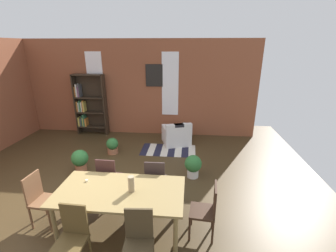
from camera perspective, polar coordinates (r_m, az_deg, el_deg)
name	(u,v)px	position (r m, az deg, el deg)	size (l,w,h in m)	color
ground_plane	(90,202)	(5.10, -18.89, -17.51)	(10.21, 10.21, 0.00)	#3F301B
back_wall_brick	(133,88)	(8.01, -8.65, 9.25)	(8.28, 0.12, 3.19)	brown
window_pane_0	(96,83)	(8.32, -17.50, 10.08)	(0.55, 0.02, 2.07)	white
window_pane_1	(170,84)	(7.70, 0.54, 10.27)	(0.55, 0.02, 2.07)	white
dining_table	(120,194)	(3.97, -11.79, -16.24)	(2.07, 1.04, 0.76)	olive
vase_on_table	(131,184)	(3.81, -9.11, -14.01)	(0.10, 0.10, 0.27)	#998466
tealight_candle_0	(87,181)	(4.29, -19.54, -12.65)	(0.04, 0.04, 0.03)	silver
dining_chair_head_right	(207,209)	(3.94, 9.67, -19.63)	(0.43, 0.43, 0.95)	#362216
dining_chair_near_right	(138,241)	(3.44, -7.35, -26.57)	(0.43, 0.43, 0.95)	#3F321E
dining_chair_near_left	(72,236)	(3.72, -22.75, -23.93)	(0.41, 0.41, 0.95)	#513E1F
dining_chair_head_left	(41,198)	(4.66, -29.07, -15.30)	(0.43, 0.43, 0.95)	brown
dining_chair_far_right	(156,180)	(4.58, -3.12, -13.18)	(0.40, 0.40, 0.95)	#302524
dining_chair_far_left	(109,177)	(4.79, -14.51, -12.21)	(0.41, 0.41, 0.95)	#3B221F
bookshelf_tall	(88,105)	(8.42, -19.15, 4.90)	(1.06, 0.30, 2.08)	#2D2319
armchair_white	(177,135)	(7.29, 2.13, -2.35)	(1.00, 1.00, 0.75)	silver
potted_plant_by_shelf	(193,165)	(5.52, 6.26, -9.66)	(0.40, 0.40, 0.55)	silver
potted_plant_corner	(112,146)	(6.85, -13.64, -4.75)	(0.34, 0.34, 0.47)	#9E6042
potted_plant_window	(80,160)	(6.08, -21.01, -7.87)	(0.41, 0.41, 0.58)	#9E6042
striped_rug	(168,150)	(6.93, 0.07, -5.99)	(1.62, 0.87, 0.01)	#1E1E33
framed_picture	(154,75)	(7.72, -3.46, 12.42)	(0.56, 0.03, 0.72)	black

